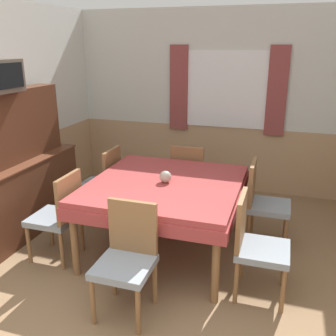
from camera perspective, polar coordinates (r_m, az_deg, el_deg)
name	(u,v)px	position (r m, az deg, el deg)	size (l,w,h in m)	color
wall_back	(212,102)	(5.57, 6.79, 10.00)	(4.44, 0.09, 2.60)	silver
wall_left	(2,119)	(4.71, -24.00, 6.89)	(0.05, 4.26, 2.60)	silver
dining_table	(165,191)	(3.85, -0.40, -3.51)	(1.53, 1.59, 0.78)	#9E3838
chair_head_near	(127,255)	(3.10, -6.23, -13.11)	(0.44, 0.44, 0.92)	brown
chair_left_far	(103,182)	(4.68, -9.84, -2.06)	(0.44, 0.44, 0.92)	brown
chair_head_window	(189,176)	(4.80, 3.26, -1.25)	(0.44, 0.44, 0.92)	brown
chair_right_near	(255,243)	(3.34, 13.14, -11.06)	(0.44, 0.44, 0.92)	brown
chair_right_far	(263,200)	(4.20, 14.30, -4.81)	(0.44, 0.44, 0.92)	brown
chair_left_near	(59,214)	(3.92, -16.22, -6.68)	(0.44, 0.44, 0.92)	brown
sideboard	(22,174)	(4.64, -21.41, -0.85)	(0.46, 1.59, 1.64)	#4C2819
vase	(165,177)	(3.77, -0.39, -1.35)	(0.12, 0.12, 0.12)	#A39989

